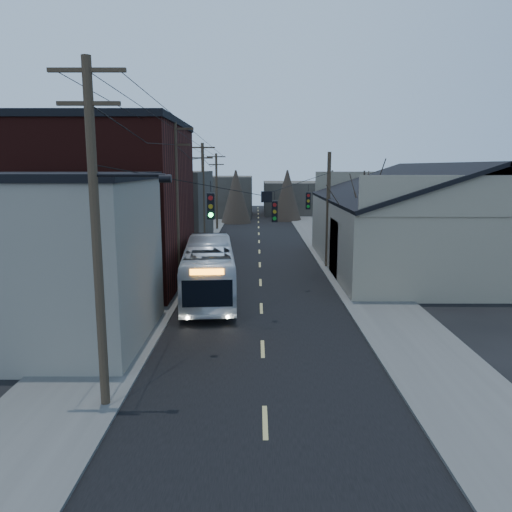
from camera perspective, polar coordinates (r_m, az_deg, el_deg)
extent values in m
plane|color=black|center=(13.79, 1.20, -22.49)|extent=(160.00, 160.00, 0.00)
cube|color=black|center=(42.26, 0.41, 0.04)|extent=(9.00, 110.00, 0.02)
cube|color=#474744|center=(42.71, -8.35, 0.11)|extent=(4.00, 110.00, 0.12)
cube|color=#474744|center=(42.79, 9.14, 0.11)|extent=(4.00, 110.00, 0.12)
cube|color=slate|center=(22.73, -22.57, -0.60)|extent=(8.00, 8.00, 7.00)
cube|color=black|center=(33.16, -17.11, 5.50)|extent=(10.00, 12.00, 10.00)
cube|color=#36322B|center=(48.65, -10.94, 5.34)|extent=(9.00, 14.00, 7.00)
cube|color=#7D735A|center=(39.24, 19.82, 2.33)|extent=(16.00, 20.00, 5.00)
cube|color=black|center=(37.77, 14.39, 8.13)|extent=(8.16, 20.60, 2.86)
cube|color=black|center=(40.48, 25.53, 7.58)|extent=(8.16, 20.60, 2.86)
cube|color=#36322B|center=(76.95, -4.25, 6.83)|extent=(10.00, 12.00, 6.00)
cube|color=#36322B|center=(82.08, 5.17, 6.68)|extent=(12.00, 14.00, 5.00)
cone|color=black|center=(32.55, 12.06, 3.17)|extent=(0.40, 0.40, 7.20)
cylinder|color=#382B1E|center=(15.51, -17.76, 1.57)|extent=(0.28, 0.28, 10.50)
cube|color=#382B1E|center=(15.59, -18.78, 19.48)|extent=(2.20, 0.12, 0.12)
cylinder|color=#382B1E|center=(30.08, -9.06, 5.39)|extent=(0.28, 0.28, 10.00)
cube|color=#382B1E|center=(30.06, -9.31, 14.16)|extent=(2.20, 0.12, 0.12)
cylinder|color=#382B1E|center=(44.94, -6.04, 6.68)|extent=(0.28, 0.28, 9.50)
cube|color=#382B1E|center=(44.89, -6.15, 12.23)|extent=(2.20, 0.12, 0.12)
cylinder|color=#382B1E|center=(59.87, -4.52, 7.32)|extent=(0.28, 0.28, 9.00)
cube|color=#382B1E|center=(59.80, -4.58, 11.25)|extent=(2.20, 0.12, 0.12)
cylinder|color=#382B1E|center=(37.12, 8.23, 5.13)|extent=(0.28, 0.28, 8.50)
cube|color=black|center=(19.24, -5.17, 5.69)|extent=(0.28, 0.20, 1.00)
cube|color=black|center=(23.71, 2.13, 5.11)|extent=(0.28, 0.20, 1.00)
cube|color=black|center=(29.83, 5.97, 6.29)|extent=(0.28, 0.20, 1.00)
imported|color=silver|center=(28.79, -5.41, -1.56)|extent=(3.65, 11.76, 3.22)
imported|color=#B6B9BE|center=(43.32, -5.06, 1.09)|extent=(1.69, 3.96, 1.27)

